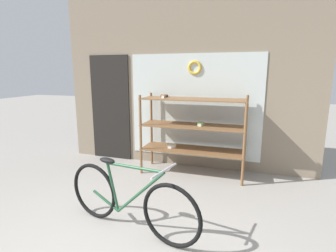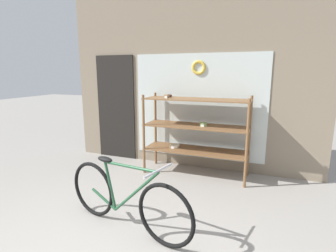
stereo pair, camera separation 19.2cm
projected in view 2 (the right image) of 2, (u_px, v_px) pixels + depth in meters
The scene contains 3 objects.
storefront_facade at pixel (187, 70), 4.77m from camera, with size 4.77×0.13×3.75m.
display_case at pixel (195, 127), 4.48m from camera, with size 1.78×0.56×1.40m.
bicycle at pixel (125, 199), 2.95m from camera, with size 1.75×0.56×0.82m.
Camera 2 is at (1.38, -1.67, 1.77)m, focal length 28.00 mm.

